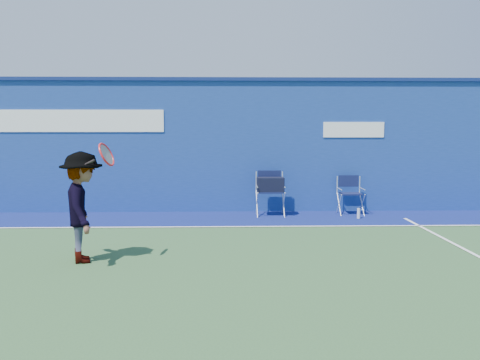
{
  "coord_description": "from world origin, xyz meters",
  "views": [
    {
      "loc": [
        0.67,
        -6.64,
        1.99
      ],
      "look_at": [
        0.92,
        2.6,
        1.0
      ],
      "focal_mm": 38.0,
      "sensor_mm": 36.0,
      "label": 1
    }
  ],
  "objects_px": {
    "directors_chair_left": "(270,197)",
    "tennis_player": "(82,207)",
    "directors_chair_right": "(350,202)",
    "water_bottle": "(359,214)"
  },
  "relations": [
    {
      "from": "directors_chair_right",
      "to": "water_bottle",
      "type": "relative_size",
      "value": 3.84
    },
    {
      "from": "water_bottle",
      "to": "directors_chair_left",
      "type": "bearing_deg",
      "value": 167.47
    },
    {
      "from": "directors_chair_right",
      "to": "water_bottle",
      "type": "xyz_separation_m",
      "value": [
        0.05,
        -0.55,
        -0.16
      ]
    },
    {
      "from": "water_bottle",
      "to": "tennis_player",
      "type": "relative_size",
      "value": 0.13
    },
    {
      "from": "directors_chair_left",
      "to": "tennis_player",
      "type": "xyz_separation_m",
      "value": [
        -3.07,
        -3.74,
        0.4
      ]
    },
    {
      "from": "water_bottle",
      "to": "tennis_player",
      "type": "height_order",
      "value": "tennis_player"
    },
    {
      "from": "directors_chair_left",
      "to": "water_bottle",
      "type": "distance_m",
      "value": 1.94
    },
    {
      "from": "directors_chair_left",
      "to": "tennis_player",
      "type": "height_order",
      "value": "tennis_player"
    },
    {
      "from": "directors_chair_left",
      "to": "water_bottle",
      "type": "relative_size",
      "value": 4.38
    },
    {
      "from": "directors_chair_left",
      "to": "water_bottle",
      "type": "xyz_separation_m",
      "value": [
        1.87,
        -0.42,
        -0.3
      ]
    }
  ]
}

